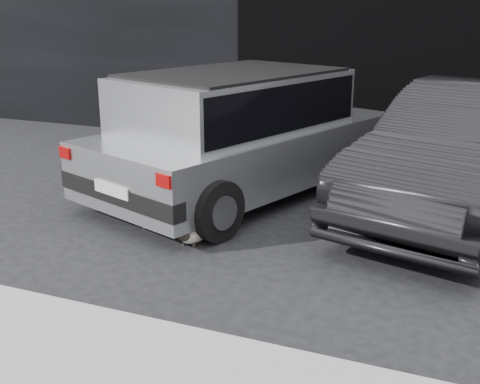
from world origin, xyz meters
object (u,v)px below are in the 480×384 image
at_px(cat_siamese, 194,233).
at_px(cat_white, 161,214).
at_px(second_car, 470,151).
at_px(silver_hatchback, 240,127).

distance_m(cat_siamese, cat_white, 0.58).
distance_m(second_car, cat_siamese, 3.34).
bearing_deg(second_car, silver_hatchback, -160.79).
relative_size(silver_hatchback, second_car, 1.03).
relative_size(cat_siamese, cat_white, 0.95).
bearing_deg(silver_hatchback, cat_siamese, -63.38).
xyz_separation_m(silver_hatchback, second_car, (2.77, 0.24, -0.11)).
bearing_deg(cat_siamese, silver_hatchback, -79.45).
distance_m(silver_hatchback, cat_siamese, 1.98).
relative_size(silver_hatchback, cat_siamese, 6.63).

